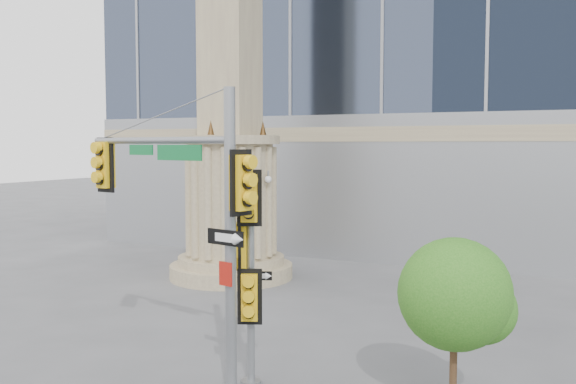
% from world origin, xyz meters
% --- Properties ---
extents(monument, '(4.40, 4.40, 16.60)m').
position_xyz_m(monument, '(-6.00, 9.00, 5.52)').
color(monument, gray).
rests_on(monument, ground).
extents(main_signal_pole, '(4.46, 1.40, 5.85)m').
position_xyz_m(main_signal_pole, '(-1.48, -0.21, 3.62)').
color(main_signal_pole, slate).
rests_on(main_signal_pole, ground).
extents(secondary_signal_pole, '(0.83, 0.59, 4.38)m').
position_xyz_m(secondary_signal_pole, '(-0.40, 0.12, 2.57)').
color(secondary_signal_pole, slate).
rests_on(secondary_signal_pole, ground).
extents(street_tree, '(2.04, 1.99, 3.17)m').
position_xyz_m(street_tree, '(3.55, 0.54, 2.09)').
color(street_tree, gray).
rests_on(street_tree, ground).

